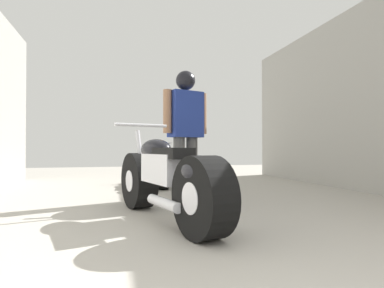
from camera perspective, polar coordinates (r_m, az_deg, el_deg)
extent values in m
plane|color=#A8A399|center=(3.91, 0.48, -10.91)|extent=(16.71, 16.71, 0.00)
cylinder|color=black|center=(3.71, -9.53, -6.50)|extent=(0.39, 0.67, 0.63)
cylinder|color=silver|center=(3.71, -9.53, -6.50)|extent=(0.30, 0.29, 0.24)
cylinder|color=black|center=(2.42, 2.04, -9.59)|extent=(0.39, 0.67, 0.63)
cylinder|color=silver|center=(2.42, 2.04, -9.59)|extent=(0.30, 0.29, 0.24)
cube|color=silver|center=(3.04, -4.99, -4.42)|extent=(0.39, 0.67, 0.28)
ellipsoid|color=black|center=(3.23, -6.56, -1.04)|extent=(0.38, 0.56, 0.22)
cube|color=black|center=(2.87, -3.53, -1.67)|extent=(0.33, 0.51, 0.10)
ellipsoid|color=black|center=(2.44, 1.44, -4.85)|extent=(0.36, 0.49, 0.24)
cylinder|color=silver|center=(3.66, -9.32, -1.93)|extent=(0.11, 0.25, 0.57)
cylinder|color=silver|center=(3.63, -9.09, 3.37)|extent=(0.60, 0.19, 0.04)
cylinder|color=silver|center=(2.74, -5.11, -10.56)|extent=(0.23, 0.55, 0.09)
cylinder|color=black|center=(6.51, -6.06, -4.48)|extent=(0.24, 0.55, 0.53)
cylinder|color=silver|center=(6.51, -6.06, -4.48)|extent=(0.22, 0.22, 0.20)
cylinder|color=black|center=(5.31, -5.34, -5.32)|extent=(0.24, 0.55, 0.53)
cylinder|color=silver|center=(5.31, -5.34, -5.32)|extent=(0.22, 0.22, 0.20)
cube|color=silver|center=(5.90, -5.74, -3.42)|extent=(0.24, 0.55, 0.23)
ellipsoid|color=black|center=(6.08, -5.84, -1.93)|extent=(0.25, 0.45, 0.18)
cube|color=black|center=(5.75, -5.64, -2.25)|extent=(0.22, 0.41, 0.08)
ellipsoid|color=black|center=(5.35, -5.37, -3.51)|extent=(0.25, 0.38, 0.20)
cylinder|color=silver|center=(6.47, -6.04, -2.30)|extent=(0.06, 0.21, 0.48)
cylinder|color=silver|center=(6.43, -6.02, 0.20)|extent=(0.52, 0.07, 0.03)
cylinder|color=silver|center=(5.67, -6.76, -5.85)|extent=(0.11, 0.46, 0.07)
cylinder|color=#4C4C4C|center=(4.52, -0.03, -4.16)|extent=(0.20, 0.20, 0.84)
cylinder|color=#4C4C4C|center=(4.41, -2.34, -4.24)|extent=(0.20, 0.20, 0.84)
cube|color=navy|center=(4.48, -1.17, 5.34)|extent=(0.52, 0.38, 0.65)
cylinder|color=#9E7051|center=(4.64, 1.92, 5.47)|extent=(0.14, 0.14, 0.59)
cylinder|color=#9E7051|center=(4.34, -4.47, 5.90)|extent=(0.14, 0.14, 0.59)
sphere|color=black|center=(4.55, -1.17, 11.14)|extent=(0.23, 0.23, 0.23)
sphere|color=black|center=(4.55, -1.17, 11.36)|extent=(0.27, 0.27, 0.27)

